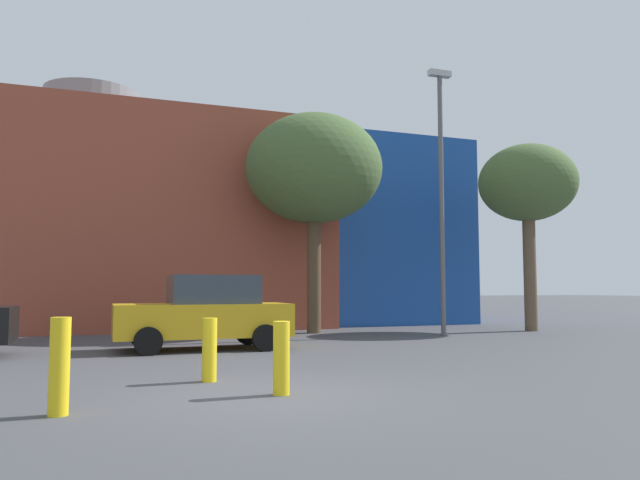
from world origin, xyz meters
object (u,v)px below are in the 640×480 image
bare_tree_1 (314,170)px  bollard_yellow_2 (59,366)px  bare_tree_0 (528,185)px  bollard_yellow_0 (209,350)px  parked_car_2 (205,312)px  bollard_yellow_1 (281,358)px  street_lamp (441,185)px

bare_tree_1 → bollard_yellow_2: size_ratio=6.46×
bare_tree_0 → bollard_yellow_0: 15.79m
parked_car_2 → bollard_yellow_1: size_ratio=4.07×
parked_car_2 → bollard_yellow_0: 5.31m
bollard_yellow_0 → bollard_yellow_2: bearing=-136.7°
parked_car_2 → bollard_yellow_2: 7.85m
bollard_yellow_1 → street_lamp: 12.66m
bare_tree_1 → bollard_yellow_0: bearing=-118.5°
bollard_yellow_1 → bollard_yellow_0: bearing=115.5°
bare_tree_0 → bollard_yellow_2: size_ratio=5.77×
bollard_yellow_0 → bollard_yellow_1: bollard_yellow_1 is taller
bare_tree_0 → street_lamp: 4.13m
bollard_yellow_0 → street_lamp: bearing=39.0°
bollard_yellow_0 → bollard_yellow_2: bollard_yellow_2 is taller
parked_car_2 → bollard_yellow_2: (-2.94, -7.27, -0.33)m
bollard_yellow_0 → bollard_yellow_2: size_ratio=0.88×
bare_tree_0 → bollard_yellow_1: bare_tree_0 is taller
bare_tree_0 → parked_car_2: bearing=-167.9°
bare_tree_1 → bollard_yellow_1: bare_tree_1 is taller
bare_tree_1 → bollard_yellow_2: bearing=-122.4°
street_lamp → bollard_yellow_0: bearing=-141.0°
parked_car_2 → bollard_yellow_0: bearing=81.5°
bare_tree_0 → bollard_yellow_2: (-15.01, -9.86, -4.70)m
bare_tree_0 → bollard_yellow_1: bearing=-142.1°
bollard_yellow_0 → street_lamp: 12.16m
bollard_yellow_2 → bare_tree_0: bearing=33.3°
parked_car_2 → street_lamp: size_ratio=0.48×
bare_tree_0 → street_lamp: street_lamp is taller
parked_car_2 → bollard_yellow_2: size_ratio=3.64×
bare_tree_1 → bollard_yellow_0: size_ratio=7.32×
bollard_yellow_1 → bare_tree_0: bearing=37.9°
bollard_yellow_0 → bollard_yellow_1: bearing=-64.5°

